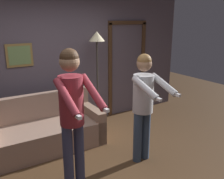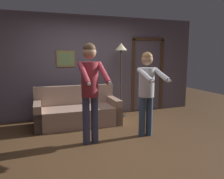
{
  "view_description": "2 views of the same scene",
  "coord_description": "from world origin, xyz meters",
  "px_view_note": "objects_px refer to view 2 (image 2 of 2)",
  "views": [
    {
      "loc": [
        -1.4,
        -2.63,
        2.13
      ],
      "look_at": [
        0.36,
        0.19,
        1.18
      ],
      "focal_mm": 40.0,
      "sensor_mm": 36.0,
      "label": 1
    },
    {
      "loc": [
        -1.19,
        -3.67,
        1.59
      ],
      "look_at": [
        0.07,
        -0.05,
        0.99
      ],
      "focal_mm": 35.0,
      "sensor_mm": 36.0,
      "label": 2
    }
  ],
  "objects_px": {
    "couch": "(77,113)",
    "person_standing_right": "(147,86)",
    "person_standing_left": "(90,83)",
    "torchiere_lamp": "(121,57)"
  },
  "relations": [
    {
      "from": "couch",
      "to": "person_standing_left",
      "type": "bearing_deg",
      "value": -88.73
    },
    {
      "from": "couch",
      "to": "torchiere_lamp",
      "type": "bearing_deg",
      "value": 13.92
    },
    {
      "from": "couch",
      "to": "person_standing_right",
      "type": "height_order",
      "value": "person_standing_right"
    },
    {
      "from": "person_standing_left",
      "to": "torchiere_lamp",
      "type": "bearing_deg",
      "value": 52.06
    },
    {
      "from": "couch",
      "to": "person_standing_left",
      "type": "xyz_separation_m",
      "value": [
        0.03,
        -1.21,
        0.83
      ]
    },
    {
      "from": "torchiere_lamp",
      "to": "person_standing_right",
      "type": "height_order",
      "value": "torchiere_lamp"
    },
    {
      "from": "couch",
      "to": "person_standing_left",
      "type": "height_order",
      "value": "person_standing_left"
    },
    {
      "from": "torchiere_lamp",
      "to": "person_standing_right",
      "type": "distance_m",
      "value": 1.59
    },
    {
      "from": "couch",
      "to": "person_standing_left",
      "type": "relative_size",
      "value": 1.06
    },
    {
      "from": "couch",
      "to": "person_standing_right",
      "type": "xyz_separation_m",
      "value": [
        1.15,
        -1.19,
        0.72
      ]
    }
  ]
}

